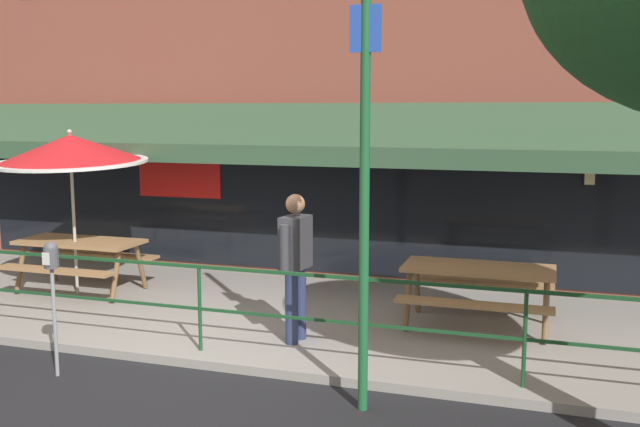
{
  "coord_description": "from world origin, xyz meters",
  "views": [
    {
      "loc": [
        3.6,
        -6.54,
        2.76
      ],
      "look_at": [
        0.97,
        1.6,
        1.5
      ],
      "focal_mm": 40.0,
      "sensor_mm": 36.0,
      "label": 1
    }
  ],
  "objects_px": {
    "parking_meter_near": "(52,268)",
    "picnic_table_centre": "(478,279)",
    "picnic_table_left": "(80,251)",
    "street_sign_pole": "(365,145)",
    "pedestrian_walking": "(296,260)",
    "patio_umbrella_left": "(70,150)"
  },
  "relations": [
    {
      "from": "parking_meter_near",
      "to": "picnic_table_centre",
      "type": "bearing_deg",
      "value": 33.99
    },
    {
      "from": "picnic_table_left",
      "to": "street_sign_pole",
      "type": "height_order",
      "value": "street_sign_pole"
    },
    {
      "from": "picnic_table_centre",
      "to": "pedestrian_walking",
      "type": "distance_m",
      "value": 2.29
    },
    {
      "from": "pedestrian_walking",
      "to": "street_sign_pole",
      "type": "xyz_separation_m",
      "value": [
        1.15,
        -1.38,
        1.39
      ]
    },
    {
      "from": "patio_umbrella_left",
      "to": "parking_meter_near",
      "type": "relative_size",
      "value": 1.67
    },
    {
      "from": "street_sign_pole",
      "to": "pedestrian_walking",
      "type": "bearing_deg",
      "value": 129.84
    },
    {
      "from": "picnic_table_left",
      "to": "picnic_table_centre",
      "type": "xyz_separation_m",
      "value": [
        5.7,
        0.0,
        0.0
      ]
    },
    {
      "from": "pedestrian_walking",
      "to": "parking_meter_near",
      "type": "bearing_deg",
      "value": -143.52
    },
    {
      "from": "picnic_table_left",
      "to": "street_sign_pole",
      "type": "bearing_deg",
      "value": -27.37
    },
    {
      "from": "patio_umbrella_left",
      "to": "parking_meter_near",
      "type": "height_order",
      "value": "patio_umbrella_left"
    },
    {
      "from": "picnic_table_left",
      "to": "picnic_table_centre",
      "type": "relative_size",
      "value": 1.0
    },
    {
      "from": "pedestrian_walking",
      "to": "parking_meter_near",
      "type": "xyz_separation_m",
      "value": [
        -2.09,
        -1.54,
        0.09
      ]
    },
    {
      "from": "pedestrian_walking",
      "to": "street_sign_pole",
      "type": "relative_size",
      "value": 0.36
    },
    {
      "from": "picnic_table_left",
      "to": "pedestrian_walking",
      "type": "distance_m",
      "value": 3.96
    },
    {
      "from": "parking_meter_near",
      "to": "street_sign_pole",
      "type": "xyz_separation_m",
      "value": [
        3.24,
        0.17,
        1.3
      ]
    },
    {
      "from": "parking_meter_near",
      "to": "street_sign_pole",
      "type": "height_order",
      "value": "street_sign_pole"
    },
    {
      "from": "picnic_table_centre",
      "to": "patio_umbrella_left",
      "type": "xyz_separation_m",
      "value": [
        -5.7,
        -0.11,
        1.47
      ]
    },
    {
      "from": "picnic_table_left",
      "to": "pedestrian_walking",
      "type": "bearing_deg",
      "value": -17.21
    },
    {
      "from": "picnic_table_left",
      "to": "patio_umbrella_left",
      "type": "bearing_deg",
      "value": -90.0
    },
    {
      "from": "picnic_table_left",
      "to": "picnic_table_centre",
      "type": "distance_m",
      "value": 5.7
    },
    {
      "from": "pedestrian_walking",
      "to": "parking_meter_near",
      "type": "relative_size",
      "value": 1.2
    },
    {
      "from": "pedestrian_walking",
      "to": "street_sign_pole",
      "type": "bearing_deg",
      "value": -50.16
    }
  ]
}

